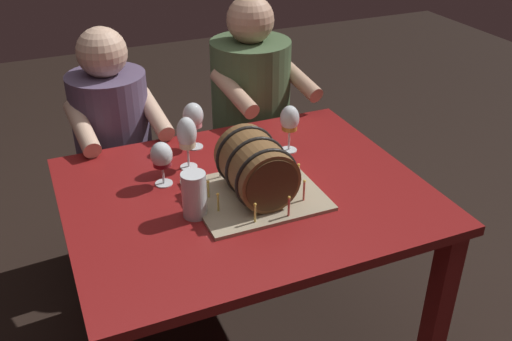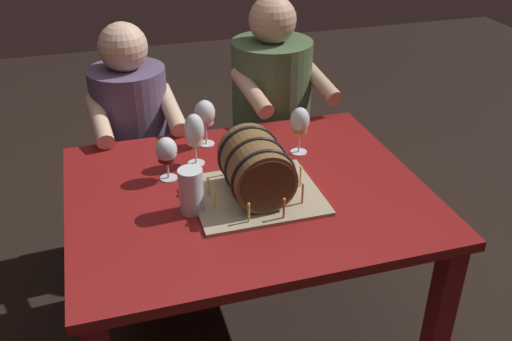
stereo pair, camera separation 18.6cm
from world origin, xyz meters
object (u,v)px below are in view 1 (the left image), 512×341
barrel_cake (256,171)px  wine_glass_red (162,157)px  dining_table (246,215)px  person_seated_left (118,166)px  wine_glass_rose (193,117)px  person_seated_right (251,131)px  beer_pint (194,197)px  wine_glass_white (187,135)px  wine_glass_amber (290,121)px

barrel_cake → wine_glass_red: 0.33m
dining_table → person_seated_left: 0.79m
barrel_cake → person_seated_left: (-0.34, 0.77, -0.30)m
wine_glass_rose → wine_glass_red: bearing=-129.8°
barrel_cake → person_seated_right: person_seated_right is taller
beer_pint → wine_glass_red: bearing=100.4°
person_seated_left → person_seated_right: 0.64m
wine_glass_white → person_seated_left: person_seated_left is taller
barrel_cake → wine_glass_rose: size_ratio=2.27×
wine_glass_amber → beer_pint: bearing=-149.1°
person_seated_left → wine_glass_amber: bearing=-41.4°
dining_table → wine_glass_white: (-0.13, 0.23, 0.24)m
wine_glass_rose → wine_glass_red: wine_glass_rose is taller
wine_glass_red → person_seated_right: (0.57, 0.57, -0.26)m
wine_glass_amber → wine_glass_white: wine_glass_white is taller
wine_glass_amber → person_seated_right: size_ratio=0.15×
wine_glass_red → wine_glass_amber: bearing=6.0°
barrel_cake → person_seated_right: bearing=68.4°
wine_glass_red → person_seated_left: (-0.07, 0.56, -0.31)m
dining_table → wine_glass_amber: size_ratio=6.49×
barrel_cake → wine_glass_white: barrel_cake is taller
dining_table → barrel_cake: (0.02, -0.05, 0.21)m
dining_table → wine_glass_amber: (0.26, 0.20, 0.23)m
wine_glass_white → beer_pint: 0.32m
barrel_cake → wine_glass_amber: bearing=45.9°
person_seated_left → wine_glass_red: bearing=-82.6°
dining_table → person_seated_left: size_ratio=1.06×
wine_glass_rose → person_seated_left: 0.54m
beer_pint → wine_glass_amber: bearing=30.9°
wine_glass_white → person_seated_right: bearing=47.2°
dining_table → wine_glass_red: bearing=149.0°
wine_glass_rose → dining_table: bearing=-80.5°
wine_glass_rose → person_seated_right: size_ratio=0.15×
dining_table → wine_glass_amber: 0.40m
barrel_cake → wine_glass_amber: (0.25, 0.25, 0.03)m
dining_table → wine_glass_red: (-0.25, 0.15, 0.21)m
wine_glass_amber → person_seated_left: bearing=138.6°
barrel_cake → wine_glass_red: barrel_cake is taller
wine_glass_rose → wine_glass_white: wine_glass_white is taller
dining_table → barrel_cake: bearing=-72.6°
wine_glass_red → person_seated_right: person_seated_right is taller
person_seated_left → dining_table: bearing=-65.9°
person_seated_right → beer_pint: bearing=-123.5°
dining_table → person_seated_right: bearing=65.8°
barrel_cake → wine_glass_red: size_ratio=2.63×
dining_table → barrel_cake: size_ratio=2.86×
dining_table → beer_pint: bearing=-158.8°
barrel_cake → dining_table: bearing=107.4°
wine_glass_red → person_seated_right: size_ratio=0.13×
barrel_cake → person_seated_left: size_ratio=0.37×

